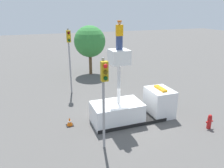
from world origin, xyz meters
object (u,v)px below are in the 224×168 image
(traffic_cone_rear, at_px, (70,122))
(worker, at_px, (119,35))
(bucket_truck, at_px, (133,107))
(traffic_light_across, at_px, (69,49))
(fire_hydrant, at_px, (209,122))
(tree_left_bg, at_px, (90,42))
(traffic_light_pole, at_px, (104,87))

(traffic_cone_rear, bearing_deg, worker, -11.43)
(bucket_truck, height_order, traffic_light_across, traffic_light_across)
(worker, bearing_deg, fire_hydrant, -28.31)
(traffic_light_across, height_order, tree_left_bg, traffic_light_across)
(bucket_truck, relative_size, fire_hydrant, 5.88)
(bucket_truck, bearing_deg, traffic_cone_rear, 171.37)
(worker, relative_size, tree_left_bg, 0.31)
(traffic_light_across, xyz_separation_m, fire_hydrant, (7.29, -9.41, -3.65))
(traffic_cone_rear, bearing_deg, traffic_light_pole, -66.22)
(bucket_truck, distance_m, fire_hydrant, 5.06)
(traffic_light_across, bearing_deg, traffic_cone_rear, -101.66)
(traffic_light_pole, xyz_separation_m, tree_left_bg, (3.08, 14.69, 0.21))
(bucket_truck, height_order, tree_left_bg, tree_left_bg)
(fire_hydrant, bearing_deg, tree_left_bg, 105.00)
(traffic_cone_rear, bearing_deg, fire_hydrant, -22.28)
(traffic_light_pole, height_order, traffic_light_across, traffic_light_across)
(bucket_truck, bearing_deg, traffic_light_across, 115.34)
(traffic_light_across, xyz_separation_m, tree_left_bg, (3.28, 5.54, -0.26))
(worker, distance_m, traffic_cone_rear, 6.55)
(bucket_truck, relative_size, traffic_cone_rear, 9.98)
(worker, distance_m, fire_hydrant, 8.07)
(traffic_light_pole, bearing_deg, tree_left_bg, 78.16)
(traffic_light_pole, bearing_deg, bucket_truck, 41.29)
(traffic_cone_rear, bearing_deg, traffic_light_across, 78.34)
(bucket_truck, height_order, fire_hydrant, bucket_truck)
(worker, height_order, traffic_light_across, worker)
(fire_hydrant, relative_size, tree_left_bg, 0.17)
(traffic_light_pole, distance_m, fire_hydrant, 7.77)
(worker, relative_size, traffic_light_pole, 0.34)
(worker, bearing_deg, tree_left_bg, 84.15)
(traffic_light_across, bearing_deg, worker, -72.82)
(bucket_truck, xyz_separation_m, worker, (-1.08, 0.00, 4.93))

